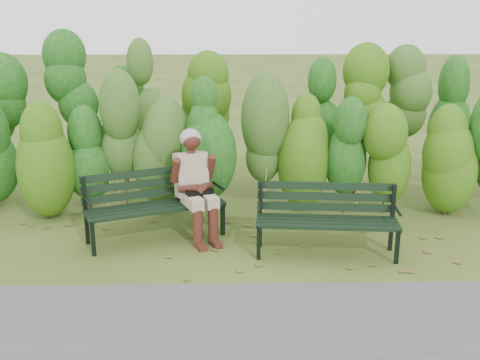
{
  "coord_description": "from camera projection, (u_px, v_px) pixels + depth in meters",
  "views": [
    {
      "loc": [
        -0.13,
        -6.16,
        2.6
      ],
      "look_at": [
        0.0,
        0.35,
        0.75
      ],
      "focal_mm": 42.0,
      "sensor_mm": 36.0,
      "label": 1
    }
  ],
  "objects": [
    {
      "name": "footpath",
      "position": [
        246.0,
        355.0,
        4.52
      ],
      "size": [
        60.0,
        2.5,
        0.01
      ],
      "primitive_type": "cube",
      "color": "#474749",
      "rests_on": "ground"
    },
    {
      "name": "bench_left",
      "position": [
        153.0,
        199.0,
        6.89
      ],
      "size": [
        1.76,
        1.16,
        0.84
      ],
      "color": "black",
      "rests_on": "ground"
    },
    {
      "name": "ground",
      "position": [
        241.0,
        249.0,
        6.64
      ],
      "size": [
        80.0,
        80.0,
        0.0
      ],
      "primitive_type": "plane",
      "color": "#3B4B17"
    },
    {
      "name": "hedge_band",
      "position": [
        238.0,
        118.0,
        8.09
      ],
      "size": [
        11.04,
        1.67,
        2.42
      ],
      "color": "#47381E",
      "rests_on": "ground"
    },
    {
      "name": "bench_right",
      "position": [
        327.0,
        213.0,
        6.44
      ],
      "size": [
        1.65,
        0.67,
        0.8
      ],
      "color": "black",
      "rests_on": "ground"
    },
    {
      "name": "seated_woman",
      "position": [
        195.0,
        179.0,
        6.85
      ],
      "size": [
        0.66,
        0.87,
        1.34
      ],
      "color": "#C4B595",
      "rests_on": "ground"
    },
    {
      "name": "leaf_litter",
      "position": [
        250.0,
        255.0,
        6.45
      ],
      "size": [
        5.97,
        2.24,
        0.01
      ],
      "color": "brown",
      "rests_on": "ground"
    }
  ]
}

